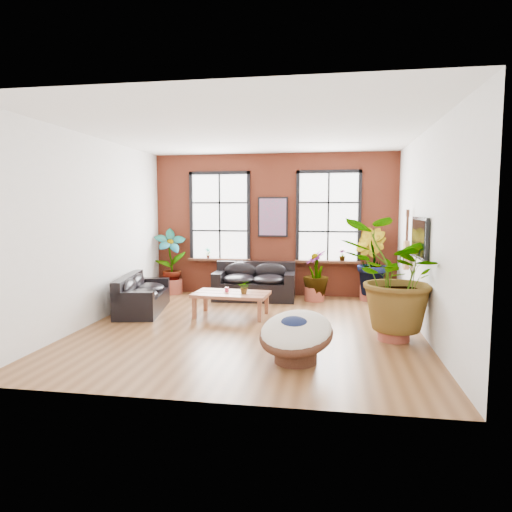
{
  "coord_description": "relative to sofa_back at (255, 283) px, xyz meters",
  "views": [
    {
      "loc": [
        1.4,
        -8.0,
        2.17
      ],
      "look_at": [
        0.0,
        0.6,
        1.25
      ],
      "focal_mm": 32.0,
      "sensor_mm": 36.0,
      "label": 1
    }
  ],
  "objects": [
    {
      "name": "poster",
      "position": [
        0.36,
        0.59,
        1.55
      ],
      "size": [
        0.74,
        0.06,
        0.98
      ],
      "color": "black",
      "rests_on": "room"
    },
    {
      "name": "floor_plant_right_wall",
      "position": [
        2.79,
        -3.02,
        0.69
      ],
      "size": [
        1.93,
        1.76,
        1.85
      ],
      "primitive_type": "imported",
      "rotation": [
        0.0,
        0.0,
        3.36
      ],
      "color": "#224712",
      "rests_on": "ground"
    },
    {
      "name": "media_box",
      "position": [
        3.08,
        -0.29,
        -0.17
      ],
      "size": [
        0.64,
        0.58,
        0.45
      ],
      "rotation": [
        0.0,
        0.0,
        0.27
      ],
      "color": "black",
      "rests_on": "ground"
    },
    {
      "name": "coffee_table",
      "position": [
        -0.18,
        -1.78,
        0.03
      ],
      "size": [
        1.54,
        0.94,
        0.57
      ],
      "rotation": [
        0.0,
        0.0,
        -0.06
      ],
      "color": "brown",
      "rests_on": "ground"
    },
    {
      "name": "sill_plant_right",
      "position": [
        2.06,
        0.54,
        0.64
      ],
      "size": [
        0.19,
        0.19,
        0.27
      ],
      "primitive_type": "imported",
      "rotation": [
        0.0,
        0.0,
        3.49
      ],
      "color": "#224712",
      "rests_on": "room"
    },
    {
      "name": "sofa_left",
      "position": [
        -2.16,
        -1.66,
        -0.05
      ],
      "size": [
        1.14,
        2.03,
        0.76
      ],
      "rotation": [
        0.0,
        0.0,
        1.76
      ],
      "color": "black",
      "rests_on": "ground"
    },
    {
      "name": "pot_mid",
      "position": [
        1.42,
        0.02,
        -0.23
      ],
      "size": [
        0.54,
        0.54,
        0.33
      ],
      "rotation": [
        0.0,
        0.0,
        -0.22
      ],
      "color": "#994332",
      "rests_on": "ground"
    },
    {
      "name": "pot_right_wall",
      "position": [
        2.82,
        -2.99,
        -0.21
      ],
      "size": [
        0.65,
        0.65,
        0.38
      ],
      "rotation": [
        0.0,
        0.0,
        0.31
      ],
      "color": "#994332",
      "rests_on": "ground"
    },
    {
      "name": "pot_back_left",
      "position": [
        -2.18,
        0.36,
        -0.21
      ],
      "size": [
        0.59,
        0.59,
        0.37
      ],
      "rotation": [
        0.0,
        0.0,
        0.19
      ],
      "color": "#994332",
      "rests_on": "ground"
    },
    {
      "name": "sofa_back",
      "position": [
        0.0,
        0.0,
        0.0
      ],
      "size": [
        1.95,
        1.02,
        0.88
      ],
      "rotation": [
        0.0,
        0.0,
        0.05
      ],
      "color": "black",
      "rests_on": "ground"
    },
    {
      "name": "floor_plant_back_right",
      "position": [
        2.69,
        0.28,
        0.54
      ],
      "size": [
        1.04,
        1.1,
        1.56
      ],
      "primitive_type": "imported",
      "rotation": [
        0.0,
        0.0,
        2.12
      ],
      "color": "#224712",
      "rests_on": "ground"
    },
    {
      "name": "tv_wall_unit",
      "position": [
        3.29,
        -2.0,
        1.15
      ],
      "size": [
        0.13,
        1.86,
        1.2
      ],
      "color": "black",
      "rests_on": "room"
    },
    {
      "name": "papasan_chair",
      "position": [
        1.31,
        -4.34,
        0.01
      ],
      "size": [
        1.31,
        1.31,
        0.78
      ],
      "rotation": [
        0.0,
        0.0,
        -0.31
      ],
      "color": "#4A281A",
      "rests_on": "ground"
    },
    {
      "name": "room",
      "position": [
        0.36,
        -2.45,
        1.35
      ],
      "size": [
        6.04,
        6.54,
        3.54
      ],
      "color": "brown",
      "rests_on": "ground"
    },
    {
      "name": "floor_plant_mid",
      "position": [
        1.45,
        0.02,
        0.27
      ],
      "size": [
        0.72,
        0.72,
        1.06
      ],
      "primitive_type": "imported",
      "rotation": [
        0.0,
        0.0,
        4.96
      ],
      "color": "#224712",
      "rests_on": "ground"
    },
    {
      "name": "sill_plant_left",
      "position": [
        -1.29,
        0.54,
        0.64
      ],
      "size": [
        0.17,
        0.17,
        0.27
      ],
      "primitive_type": "imported",
      "rotation": [
        0.0,
        0.0,
        0.79
      ],
      "color": "#224712",
      "rests_on": "room"
    },
    {
      "name": "pot_back_right",
      "position": [
        2.72,
        0.3,
        -0.22
      ],
      "size": [
        0.54,
        0.54,
        0.35
      ],
      "rotation": [
        0.0,
        0.0,
        0.12
      ],
      "color": "#994332",
      "rests_on": "ground"
    },
    {
      "name": "table_plant",
      "position": [
        0.1,
        -1.84,
        0.21
      ],
      "size": [
        0.24,
        0.21,
        0.26
      ],
      "primitive_type": "imported",
      "rotation": [
        0.0,
        0.0,
        -0.02
      ],
      "color": "#224712",
      "rests_on": "coffee_table"
    },
    {
      "name": "floor_plant_back_left",
      "position": [
        -2.21,
        0.34,
        0.51
      ],
      "size": [
        0.94,
        0.82,
        1.51
      ],
      "primitive_type": "imported",
      "rotation": [
        0.0,
        0.0,
        0.42
      ],
      "color": "#224712",
      "rests_on": "ground"
    }
  ]
}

